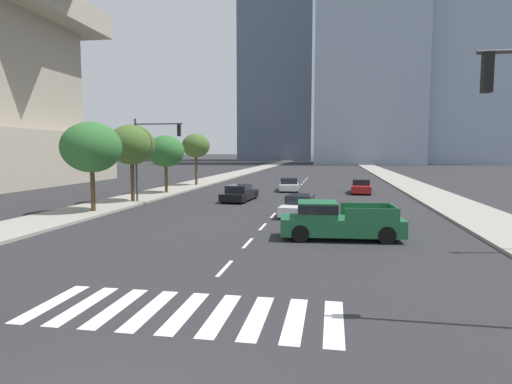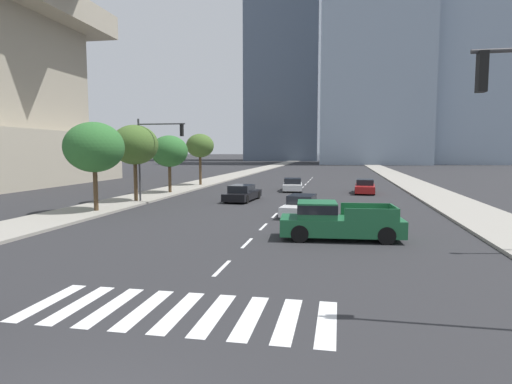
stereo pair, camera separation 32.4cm
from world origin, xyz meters
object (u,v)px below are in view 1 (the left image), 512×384
traffic_signal_far (152,146)px  street_tree_fourth (196,146)px  sedan_black_1 (239,194)px  sedan_white_3 (300,206)px  street_tree_third (166,151)px  sedan_red_2 (361,187)px  street_tree_second (131,145)px  sedan_white_0 (289,185)px  pickup_truck (335,221)px  street_tree_nearest (91,147)px

traffic_signal_far → street_tree_fourth: traffic_signal_far is taller
sedan_black_1 → sedan_white_3: (5.18, -6.54, -0.01)m
street_tree_third → street_tree_fourth: 8.74m
sedan_red_2 → street_tree_fourth: bearing=-102.4°
sedan_black_1 → street_tree_third: 9.24m
sedan_white_3 → traffic_signal_far: bearing=-103.1°
sedan_white_3 → sedan_black_1: bearing=-135.8°
street_tree_second → street_tree_third: size_ratio=1.11×
sedan_white_0 → traffic_signal_far: 15.13m
street_tree_third → street_tree_fourth: street_tree_fourth is taller
sedan_white_0 → street_tree_second: 16.12m
sedan_red_2 → traffic_signal_far: traffic_signal_far is taller
pickup_truck → street_tree_third: street_tree_third is taller
sedan_black_1 → street_tree_second: street_tree_second is taller
pickup_truck → street_tree_second: street_tree_second is taller
street_tree_nearest → street_tree_third: bearing=90.0°
pickup_truck → sedan_white_3: pickup_truck is taller
sedan_white_0 → street_tree_second: size_ratio=0.81×
sedan_red_2 → street_tree_second: street_tree_second is taller
sedan_black_1 → street_tree_third: street_tree_third is taller
sedan_black_1 → sedan_white_0: bearing=-13.6°
sedan_white_0 → sedan_red_2: size_ratio=0.99×
sedan_red_2 → street_tree_second: (-17.38, -10.60, 3.75)m
sedan_black_1 → street_tree_fourth: bearing=35.7°
street_tree_nearest → street_tree_third: size_ratio=1.08×
street_tree_nearest → street_tree_second: street_tree_second is taller
street_tree_nearest → street_tree_fourth: size_ratio=1.00×
pickup_truck → sedan_white_0: bearing=-83.6°
street_tree_fourth → sedan_white_3: bearing=-56.4°
street_tree_nearest → sedan_black_1: bearing=46.5°
sedan_white_0 → street_tree_nearest: bearing=142.1°
sedan_white_3 → sedan_red_2: bearing=168.5°
sedan_white_3 → street_tree_fourth: (-12.82, 19.32, 3.85)m
street_tree_third → sedan_red_2: bearing=12.8°
sedan_red_2 → traffic_signal_far: 19.36m
pickup_truck → sedan_red_2: bearing=-101.1°
traffic_signal_far → street_tree_third: traffic_signal_far is taller
sedan_white_3 → street_tree_fourth: 23.50m
sedan_white_0 → sedan_black_1: (-2.97, -8.93, 0.00)m
sedan_white_0 → traffic_signal_far: bearing=136.7°
sedan_white_0 → street_tree_nearest: 20.33m
traffic_signal_far → street_tree_second: 1.70m
sedan_black_1 → sedan_red_2: 12.60m
sedan_black_1 → street_tree_nearest: size_ratio=0.89×
street_tree_third → sedan_black_1: bearing=-28.0°
sedan_black_1 → sedan_red_2: size_ratio=1.06×
traffic_signal_far → street_tree_fourth: bearing=96.2°
pickup_truck → street_tree_second: 18.72m
street_tree_third → street_tree_nearest: bearing=-90.0°
sedan_white_0 → street_tree_third: street_tree_third is taller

